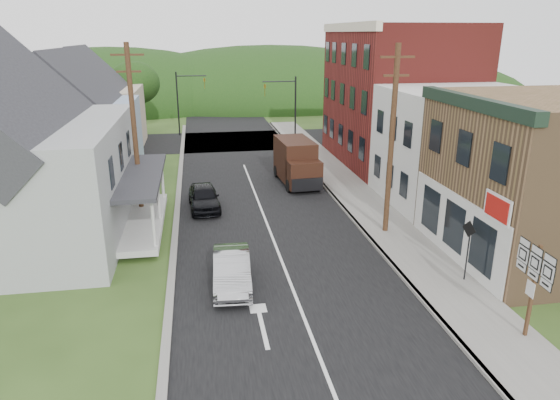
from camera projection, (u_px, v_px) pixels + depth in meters
name	position (u px, v px, depth m)	size (l,w,h in m)	color
ground	(286.00, 273.00, 20.55)	(120.00, 120.00, 0.00)	#2D4719
road	(257.00, 198.00, 29.90)	(9.00, 90.00, 0.02)	black
cross_road	(234.00, 141.00, 45.80)	(60.00, 9.00, 0.02)	black
sidewalk_right	(362.00, 202.00, 28.93)	(2.80, 55.00, 0.15)	slate
curb_right	(339.00, 204.00, 28.72)	(0.20, 55.00, 0.15)	slate
curb_left	(177.00, 213.00, 27.29)	(0.30, 55.00, 0.12)	slate
storefront_tan	(548.00, 179.00, 21.21)	(8.00, 8.00, 7.00)	brown
storefront_white	(459.00, 147.00, 28.30)	(8.00, 7.00, 6.50)	silver
storefront_red	(397.00, 96.00, 36.63)	(8.00, 12.00, 10.00)	maroon
house_gray	(7.00, 151.00, 22.94)	(10.20, 12.24, 8.35)	#A5A8AB
house_blue	(81.00, 122.00, 33.55)	(7.14, 8.16, 7.28)	#96ADCD
house_cream	(97.00, 105.00, 41.89)	(7.14, 8.16, 7.28)	#C3B197
utility_pole_right	(392.00, 140.00, 23.22)	(1.60, 0.26, 9.00)	#472D19
utility_pole_left	(134.00, 131.00, 25.54)	(1.60, 0.26, 9.00)	#472D19
traffic_signal_right	(287.00, 104.00, 42.01)	(2.87, 0.20, 6.00)	black
traffic_signal_left	(185.00, 96.00, 47.21)	(2.87, 0.20, 6.00)	black
tree_left_d	(134.00, 83.00, 47.52)	(4.80, 4.80, 6.94)	#382616
forested_ridge	(219.00, 102.00, 71.99)	(90.00, 30.00, 16.00)	black
silver_sedan	(232.00, 270.00, 19.35)	(1.40, 4.02, 1.33)	#A5A5A9
dark_sedan	(204.00, 197.00, 27.86)	(1.62, 4.01, 1.37)	black
delivery_van	(297.00, 162.00, 32.40)	(2.36, 5.19, 2.84)	black
route_sign_cluster	(534.00, 278.00, 15.43)	(0.19, 1.80, 3.16)	#472D19
warning_sign	(468.00, 242.00, 19.22)	(0.21, 0.67, 2.49)	black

